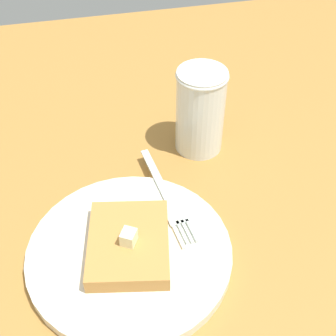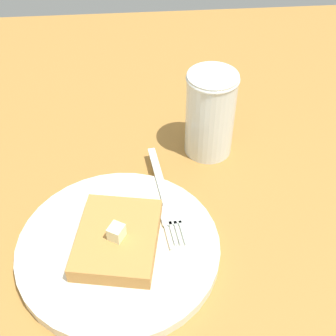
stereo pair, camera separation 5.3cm
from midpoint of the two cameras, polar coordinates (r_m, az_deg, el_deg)
name	(u,v)px [view 2 (the right image)]	position (r cm, az deg, el deg)	size (l,w,h in cm)	color
table_surface	(78,254)	(52.77, -8.02, -10.49)	(112.42, 112.42, 1.90)	#A47234
plate	(119,248)	(50.68, -3.02, -9.83)	(21.69, 21.69, 1.36)	silver
toast_slice_center	(117,239)	(49.46, -3.09, -8.79)	(8.27, 10.22, 1.90)	#BA803E
butter_pat_primary	(116,232)	(47.78, -3.12, -8.00)	(1.57, 1.42, 1.57)	#F0F2C1
fork	(166,200)	(53.95, 2.55, -4.09)	(3.49, 16.05, 0.36)	silver
syrup_jar	(210,118)	(59.78, 7.70, 6.00)	(6.45, 6.45, 11.50)	#39130C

